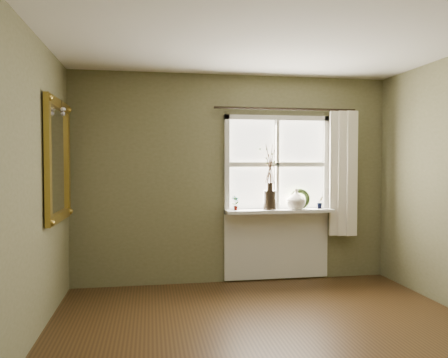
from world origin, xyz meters
TOP-DOWN VIEW (x-y plane):
  - ceiling at (0.00, 0.00)m, footprint 4.50×4.50m
  - wall_back at (0.00, 2.30)m, footprint 4.00×0.10m
  - window_frame at (0.55, 2.23)m, footprint 1.36×0.06m
  - window_sill at (0.55, 2.12)m, footprint 1.36×0.26m
  - window_apron at (0.55, 2.23)m, footprint 1.36×0.04m
  - dark_jug at (0.43, 2.12)m, footprint 0.20×0.20m
  - cream_vase at (0.77, 2.12)m, footprint 0.31×0.31m
  - wreath at (0.84, 2.16)m, footprint 0.26×0.12m
  - potted_plant_left at (-0.01, 2.12)m, footprint 0.11×0.09m
  - potted_plant_right at (1.09, 2.12)m, footprint 0.11×0.10m
  - curtain at (1.39, 2.13)m, footprint 0.36×0.12m
  - curtain_rod at (0.65, 2.17)m, footprint 1.84×0.03m
  - gilt_mirror at (-1.96, 1.52)m, footprint 0.10×1.03m

SIDE VIEW (x-z plane):
  - window_apron at x=0.55m, z-range 0.02..0.90m
  - window_sill at x=0.55m, z-range 0.88..0.92m
  - potted_plant_right at x=1.09m, z-range 0.92..1.08m
  - potted_plant_left at x=-0.01m, z-range 0.92..1.10m
  - wreath at x=0.84m, z-range 0.89..1.15m
  - dark_jug at x=0.43m, z-range 0.92..1.16m
  - cream_vase at x=0.77m, z-range 0.92..1.17m
  - wall_back at x=0.00m, z-range 0.00..2.60m
  - curtain at x=1.39m, z-range 0.57..2.16m
  - window_frame at x=0.55m, z-range 0.86..2.10m
  - gilt_mirror at x=-1.96m, z-range 0.91..2.14m
  - curtain_rod at x=0.65m, z-range 2.16..2.20m
  - ceiling at x=0.00m, z-range 2.60..2.60m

